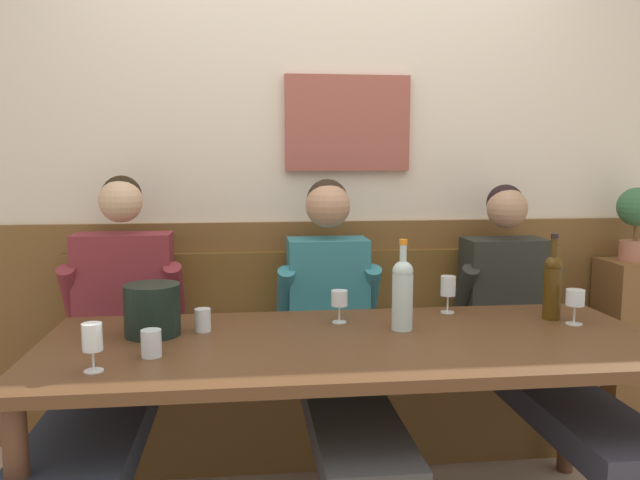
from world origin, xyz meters
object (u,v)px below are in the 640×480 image
object	(u,v)px
wine_glass_center_front	(575,299)
potted_plant	(637,217)
wine_glass_by_bottle	(448,287)
person_left_seat	(537,343)
ice_bucket	(152,310)
water_tumbler_left	(151,343)
person_center_right_seat	(338,343)
dining_table	(352,360)
person_right_seat	(108,358)
wine_glass_mid_right	(92,339)
wine_glass_near_bucket	(339,299)
wine_bottle_amber_mid	(403,292)
water_tumbler_center	(203,320)
wall_bench	(327,392)
wine_bottle_green_tall	(552,284)

from	to	relation	value
wine_glass_center_front	potted_plant	bearing A→B (deg)	44.50
wine_glass_by_bottle	potted_plant	world-z (taller)	potted_plant
person_left_seat	ice_bucket	distance (m)	1.60
potted_plant	water_tumbler_left	bearing A→B (deg)	-158.68
person_center_right_seat	dining_table	bearing A→B (deg)	-89.69
wine_glass_center_front	dining_table	bearing A→B (deg)	-173.52
dining_table	person_right_seat	bearing A→B (deg)	160.96
dining_table	wine_glass_center_front	size ratio (longest dim) A/B	16.06
person_right_seat	water_tumbler_left	world-z (taller)	person_right_seat
wine_glass_mid_right	dining_table	bearing A→B (deg)	16.65
wine_glass_near_bucket	wine_glass_center_front	xyz separation A→B (m)	(0.91, -0.13, 0.01)
person_left_seat	wine_glass_near_bucket	size ratio (longest dim) A/B	10.27
person_center_right_seat	water_tumbler_left	world-z (taller)	person_center_right_seat
wine_bottle_amber_mid	water_tumbler_left	size ratio (longest dim) A/B	3.85
person_left_seat	potted_plant	size ratio (longest dim) A/B	3.59
dining_table	person_left_seat	bearing A→B (deg)	20.99
wine_glass_mid_right	wine_glass_center_front	bearing A→B (deg)	11.50
potted_plant	ice_bucket	bearing A→B (deg)	-164.90
wine_bottle_amber_mid	water_tumbler_left	world-z (taller)	wine_bottle_amber_mid
wine_glass_by_bottle	person_center_right_seat	bearing A→B (deg)	179.22
dining_table	ice_bucket	size ratio (longest dim) A/B	10.90
dining_table	wine_glass_mid_right	size ratio (longest dim) A/B	14.70
wine_glass_near_bucket	potted_plant	distance (m)	1.67
water_tumbler_center	wine_glass_near_bucket	bearing A→B (deg)	7.28
water_tumbler_left	wine_glass_near_bucket	bearing A→B (deg)	27.91
wall_bench	dining_table	world-z (taller)	wall_bench
person_right_seat	person_center_right_seat	world-z (taller)	person_right_seat
water_tumbler_left	person_center_right_seat	bearing A→B (deg)	34.41
wine_glass_center_front	potted_plant	xyz separation A→B (m)	(0.66, 0.65, 0.25)
person_right_seat	wine_glass_mid_right	size ratio (longest dim) A/B	8.78
wine_bottle_amber_mid	person_left_seat	bearing A→B (deg)	19.06
water_tumbler_center	wine_bottle_amber_mid	bearing A→B (deg)	-4.77
water_tumbler_left	water_tumbler_center	bearing A→B (deg)	63.11
person_left_seat	wall_bench	bearing A→B (deg)	155.57
wine_bottle_amber_mid	person_right_seat	bearing A→B (deg)	169.28
water_tumbler_left	wine_bottle_amber_mid	bearing A→B (deg)	14.24
wine_bottle_green_tall	person_left_seat	bearing A→B (deg)	84.62
wine_glass_near_bucket	water_tumbler_center	distance (m)	0.53
wine_glass_near_bucket	dining_table	bearing A→B (deg)	-86.72
wall_bench	person_right_seat	world-z (taller)	person_right_seat
wine_glass_by_bottle	water_tumbler_center	distance (m)	1.02
dining_table	wall_bench	bearing A→B (deg)	90.00
potted_plant	wine_glass_mid_right	bearing A→B (deg)	-157.27
person_left_seat	wine_bottle_green_tall	bearing A→B (deg)	-95.38
wine_glass_by_bottle	wall_bench	bearing A→B (deg)	140.68
ice_bucket	wine_bottle_amber_mid	size ratio (longest dim) A/B	0.59
wine_glass_mid_right	wine_glass_center_front	world-z (taller)	wine_glass_mid_right
person_right_seat	person_center_right_seat	size ratio (longest dim) A/B	1.00
wine_glass_mid_right	water_tumbler_center	bearing A→B (deg)	54.29
ice_bucket	water_tumbler_left	bearing A→B (deg)	-82.98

